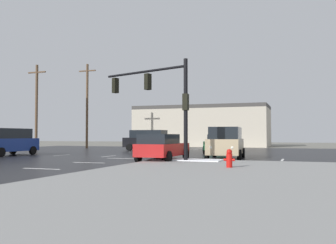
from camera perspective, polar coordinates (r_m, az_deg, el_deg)
name	(u,v)px	position (r m, az deg, el deg)	size (l,w,h in m)	color
ground_plane	(134,157)	(26.49, -5.19, -5.35)	(120.00, 120.00, 0.00)	slate
road_asphalt	(134,157)	(26.49, -5.19, -5.33)	(44.00, 44.00, 0.02)	black
sidewalk_corner	(336,185)	(12.17, 24.22, -8.76)	(18.00, 18.00, 0.14)	gray
snow_strip_curbside	(186,160)	(20.97, 2.74, -5.77)	(4.00, 1.60, 0.06)	white
lane_markings	(142,158)	(24.75, -3.98, -5.54)	(36.15, 36.15, 0.01)	silver
traffic_signal_mast	(160,93)	(21.46, -1.15, 4.39)	(5.92, 2.18, 5.58)	black
fire_hydrant	(229,158)	(16.46, 9.33, -5.48)	(0.48, 0.26, 0.79)	red
strip_building_background	(202,126)	(53.36, 5.25, -0.65)	(18.40, 8.00, 5.65)	#BCB29E
sedan_red	(162,147)	(21.79, -0.90, -3.83)	(2.10, 4.57, 1.58)	#B21919
sedan_green	(218,143)	(31.94, 7.68, -3.25)	(2.33, 4.65, 1.58)	#195933
suv_tan	(226,142)	(24.33, 8.82, -3.06)	(2.47, 4.95, 2.03)	tan
suv_blue	(7,141)	(30.58, -23.29, -2.71)	(2.20, 4.85, 2.03)	navy
suv_black	(149,140)	(37.09, -2.99, -2.73)	(4.86, 2.23, 2.03)	black
utility_pole_far	(37,105)	(42.04, -19.42, 2.44)	(2.20, 0.28, 9.04)	brown
utility_pole_distant	(87,104)	(45.22, -12.24, 2.67)	(2.20, 0.28, 9.99)	brown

